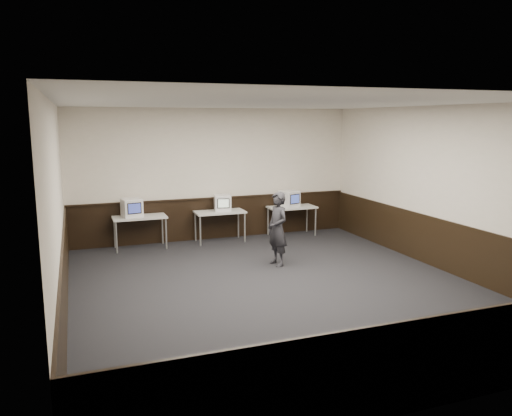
{
  "coord_description": "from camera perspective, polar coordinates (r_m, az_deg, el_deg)",
  "views": [
    {
      "loc": [
        -3.23,
        -7.78,
        2.93
      ],
      "look_at": [
        0.2,
        1.6,
        1.15
      ],
      "focal_mm": 35.0,
      "sensor_mm": 36.0,
      "label": 1
    }
  ],
  "objects": [
    {
      "name": "floor",
      "position": [
        8.92,
        2.36,
        -9.08
      ],
      "size": [
        8.0,
        8.0,
        0.0
      ],
      "primitive_type": "plane",
      "color": "black",
      "rests_on": "ground"
    },
    {
      "name": "ceiling",
      "position": [
        8.43,
        2.53,
        11.93
      ],
      "size": [
        8.0,
        8.0,
        0.0
      ],
      "primitive_type": "plane",
      "rotation": [
        3.14,
        0.0,
        0.0
      ],
      "color": "white",
      "rests_on": "back_wall"
    },
    {
      "name": "back_wall",
      "position": [
        12.29,
        -4.72,
        3.86
      ],
      "size": [
        7.0,
        0.0,
        7.0
      ],
      "primitive_type": "plane",
      "rotation": [
        1.57,
        0.0,
        0.0
      ],
      "color": "silver",
      "rests_on": "ground"
    },
    {
      "name": "front_wall",
      "position": [
        5.15,
        19.81,
        -5.47
      ],
      "size": [
        7.0,
        0.0,
        7.0
      ],
      "primitive_type": "plane",
      "rotation": [
        -1.57,
        0.0,
        0.0
      ],
      "color": "silver",
      "rests_on": "ground"
    },
    {
      "name": "left_wall",
      "position": [
        7.9,
        -21.72,
        -0.31
      ],
      "size": [
        0.0,
        8.0,
        8.0
      ],
      "primitive_type": "plane",
      "rotation": [
        1.57,
        0.0,
        1.57
      ],
      "color": "silver",
      "rests_on": "ground"
    },
    {
      "name": "right_wall",
      "position": [
        10.38,
        20.61,
        2.09
      ],
      "size": [
        0.0,
        8.0,
        8.0
      ],
      "primitive_type": "plane",
      "rotation": [
        1.57,
        0.0,
        -1.57
      ],
      "color": "silver",
      "rests_on": "ground"
    },
    {
      "name": "wainscot_back",
      "position": [
        12.44,
        -4.63,
        -1.2
      ],
      "size": [
        6.98,
        0.04,
        1.0
      ],
      "primitive_type": "cube",
      "color": "black",
      "rests_on": "back_wall"
    },
    {
      "name": "wainscot_front",
      "position": [
        5.55,
        18.97,
        -16.44
      ],
      "size": [
        6.98,
        0.04,
        1.0
      ],
      "primitive_type": "cube",
      "color": "black",
      "rests_on": "front_wall"
    },
    {
      "name": "wainscot_left",
      "position": [
        8.16,
        -21.07,
        -7.93
      ],
      "size": [
        0.04,
        7.98,
        1.0
      ],
      "primitive_type": "cube",
      "color": "black",
      "rests_on": "left_wall"
    },
    {
      "name": "wainscot_right",
      "position": [
        10.56,
        20.16,
        -3.83
      ],
      "size": [
        0.04,
        7.98,
        1.0
      ],
      "primitive_type": "cube",
      "color": "black",
      "rests_on": "right_wall"
    },
    {
      "name": "wainscot_rail",
      "position": [
        12.33,
        -4.64,
        1.16
      ],
      "size": [
        6.98,
        0.06,
        0.04
      ],
      "primitive_type": "cube",
      "color": "black",
      "rests_on": "wainscot_back"
    },
    {
      "name": "desk_left",
      "position": [
        11.68,
        -13.15,
        -1.28
      ],
      "size": [
        1.2,
        0.6,
        0.75
      ],
      "color": "beige",
      "rests_on": "ground"
    },
    {
      "name": "desk_center",
      "position": [
        12.04,
        -4.16,
        -0.7
      ],
      "size": [
        1.2,
        0.6,
        0.75
      ],
      "color": "beige",
      "rests_on": "ground"
    },
    {
      "name": "desk_right",
      "position": [
        12.69,
        4.12,
        -0.14
      ],
      "size": [
        1.2,
        0.6,
        0.75
      ],
      "color": "beige",
      "rests_on": "ground"
    },
    {
      "name": "emac_left",
      "position": [
        11.61,
        -14.01,
        0.03
      ],
      "size": [
        0.48,
        0.5,
        0.42
      ],
      "rotation": [
        0.0,
        0.0,
        0.16
      ],
      "color": "white",
      "rests_on": "desk_left"
    },
    {
      "name": "emac_center",
      "position": [
        12.06,
        -3.85,
        0.6
      ],
      "size": [
        0.45,
        0.47,
        0.39
      ],
      "rotation": [
        0.0,
        0.0,
        -0.18
      ],
      "color": "white",
      "rests_on": "desk_center"
    },
    {
      "name": "emac_right",
      "position": [
        12.6,
        3.8,
        1.06
      ],
      "size": [
        0.52,
        0.54,
        0.41
      ],
      "rotation": [
        0.0,
        0.0,
        0.32
      ],
      "color": "white",
      "rests_on": "desk_right"
    },
    {
      "name": "person",
      "position": [
        10.07,
        2.48,
        -2.41
      ],
      "size": [
        0.45,
        0.6,
        1.5
      ],
      "primitive_type": "imported",
      "rotation": [
        0.0,
        0.0,
        -1.39
      ],
      "color": "#242429",
      "rests_on": "ground"
    }
  ]
}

